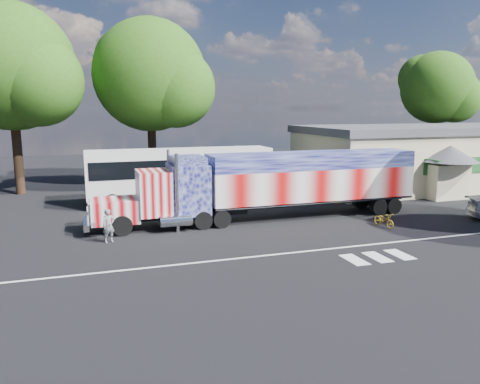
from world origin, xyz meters
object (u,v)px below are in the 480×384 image
object	(u,v)px
semi_truck	(275,183)
tree_n_mid	(152,76)
woman	(109,226)
coach_bus	(181,175)
tree_nw_a	(13,67)
tree_far_ne	(438,88)
bicycle	(384,220)

from	to	relation	value
semi_truck	tree_n_mid	world-z (taller)	tree_n_mid
semi_truck	tree_n_mid	size ratio (longest dim) A/B	1.44
semi_truck	woman	xyz separation A→B (m)	(-9.84, -2.13, -1.35)
coach_bus	tree_nw_a	distance (m)	15.31
semi_truck	tree_far_ne	xyz separation A→B (m)	(24.71, 15.25, 6.51)
bicycle	tree_far_ne	distance (m)	28.53
semi_truck	coach_bus	distance (m)	8.27
woman	tree_far_ne	distance (m)	39.46
woman	tree_n_mid	bearing A→B (deg)	55.39
coach_bus	woman	size ratio (longest dim) A/B	7.64
woman	tree_n_mid	world-z (taller)	tree_n_mid
coach_bus	tree_n_mid	xyz separation A→B (m)	(-0.85, 7.14, 7.33)
bicycle	tree_far_ne	world-z (taller)	tree_far_ne
bicycle	semi_truck	bearing A→B (deg)	137.27
semi_truck	bicycle	size ratio (longest dim) A/B	12.94
semi_truck	tree_far_ne	distance (m)	29.75
bicycle	tree_n_mid	size ratio (longest dim) A/B	0.11
bicycle	tree_far_ne	xyz separation A→B (m)	(19.54, 19.06, 8.31)
coach_bus	tree_n_mid	distance (m)	10.27
woman	tree_n_mid	size ratio (longest dim) A/B	0.12
bicycle	tree_nw_a	world-z (taller)	tree_nw_a
tree_nw_a	tree_n_mid	bearing A→B (deg)	1.09
coach_bus	tree_n_mid	bearing A→B (deg)	96.78
tree_n_mid	tree_nw_a	size ratio (longest dim) A/B	0.96
tree_n_mid	coach_bus	bearing A→B (deg)	-83.22
woman	tree_nw_a	xyz separation A→B (m)	(-5.76, 16.09, 8.82)
semi_truck	bicycle	distance (m)	6.67
woman	tree_nw_a	distance (m)	19.23
woman	bicycle	xyz separation A→B (m)	(15.01, -1.68, -0.45)
coach_bus	tree_nw_a	size ratio (longest dim) A/B	0.90
coach_bus	tree_far_ne	size ratio (longest dim) A/B	1.04
semi_truck	bicycle	xyz separation A→B (m)	(5.17, -3.81, -1.80)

